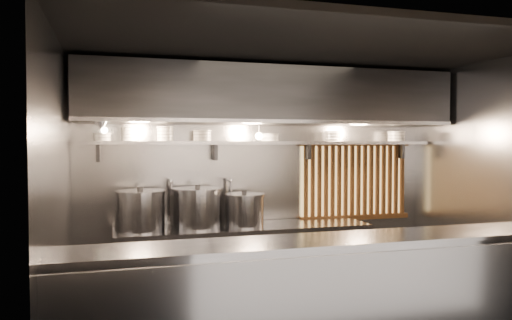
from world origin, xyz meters
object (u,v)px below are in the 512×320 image
pendant_bulb (259,136)px  stock_pot_right (198,208)px  stock_pot_left (244,210)px  stock_pot_mid (140,211)px  heat_lamp (102,125)px

pendant_bulb → stock_pot_right: (-0.75, -0.05, -0.83)m
stock_pot_left → stock_pot_mid: size_ratio=0.66×
stock_pot_mid → stock_pot_right: (0.65, 0.03, 0.00)m
stock_pot_mid → stock_pot_right: 0.65m
pendant_bulb → stock_pot_mid: (-1.40, -0.08, -0.83)m
stock_pot_right → stock_pot_mid: bearing=-177.7°
pendant_bulb → stock_pot_left: pendant_bulb is taller
stock_pot_mid → pendant_bulb: bearing=3.2°
stock_pot_left → stock_pot_mid: stock_pot_mid is taller
stock_pot_left → pendant_bulb: bearing=26.8°
stock_pot_left → stock_pot_right: 0.55m
heat_lamp → stock_pot_left: (1.59, 0.24, -0.97)m
stock_pot_mid → stock_pot_right: size_ratio=0.99×
pendant_bulb → stock_pot_left: bearing=-153.2°
heat_lamp → pendant_bulb: bearing=11.0°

